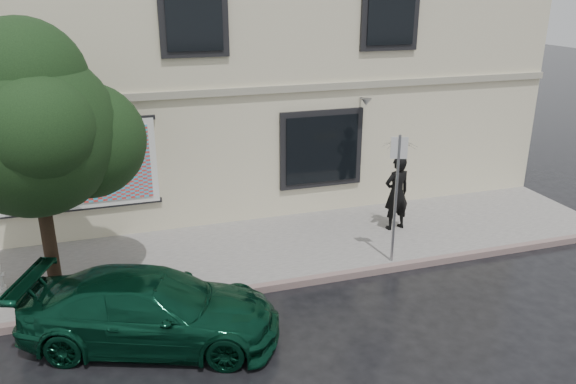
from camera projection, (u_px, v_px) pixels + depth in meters
name	position (u px, v px, depth m)	size (l,w,h in m)	color
ground	(252.00, 336.00, 10.24)	(90.00, 90.00, 0.00)	black
sidewalk	(218.00, 256.00, 13.13)	(20.00, 3.50, 0.15)	#9D9994
curb	(234.00, 293.00, 11.56)	(20.00, 0.18, 0.16)	slate
building	(177.00, 74.00, 17.09)	(20.00, 8.12, 7.00)	beige
billboard	(64.00, 168.00, 13.03)	(4.30, 0.16, 2.20)	white
car	(151.00, 309.00, 9.89)	(1.99, 4.51, 1.31)	#083422
pedestrian	(397.00, 193.00, 14.14)	(0.70, 0.46, 1.93)	black
umbrella	(400.00, 143.00, 13.70)	(0.89, 0.89, 0.66)	black
street_tree	(32.00, 133.00, 10.02)	(3.07, 3.07, 4.95)	black
sign_pole	(396.00, 189.00, 12.17)	(0.35, 0.14, 2.94)	gray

